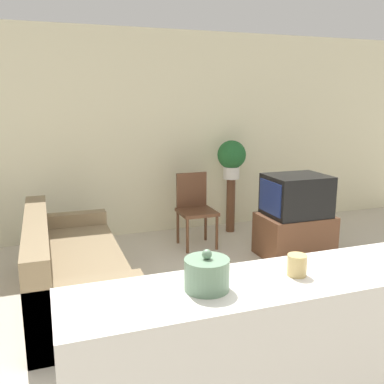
{
  "coord_description": "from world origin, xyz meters",
  "views": [
    {
      "loc": [
        -1.1,
        -2.18,
        1.82
      ],
      "look_at": [
        0.37,
        1.99,
        0.85
      ],
      "focal_mm": 40.0,
      "sensor_mm": 36.0,
      "label": 1
    }
  ],
  "objects": [
    {
      "name": "decorative_bowl",
      "position": [
        -0.51,
        -0.68,
        1.13
      ],
      "size": [
        0.18,
        0.18,
        0.17
      ],
      "color": "gray",
      "rests_on": "foreground_counter"
    },
    {
      "name": "wooden_chair",
      "position": [
        0.66,
        2.69,
        0.51
      ],
      "size": [
        0.44,
        0.44,
        0.91
      ],
      "color": "brown",
      "rests_on": "ground_plane"
    },
    {
      "name": "wall_back",
      "position": [
        0.0,
        3.43,
        1.35
      ],
      "size": [
        9.0,
        0.06,
        2.7
      ],
      "color": "beige",
      "rests_on": "ground_plane"
    },
    {
      "name": "candle_jar",
      "position": [
        -0.08,
        -0.68,
        1.11
      ],
      "size": [
        0.09,
        0.09,
        0.09
      ],
      "color": "tan",
      "rests_on": "foreground_counter"
    },
    {
      "name": "tv_stand",
      "position": [
        1.63,
        1.93,
        0.25
      ],
      "size": [
        0.81,
        0.59,
        0.5
      ],
      "color": "brown",
      "rests_on": "ground_plane"
    },
    {
      "name": "television",
      "position": [
        1.62,
        1.93,
        0.73
      ],
      "size": [
        0.69,
        0.56,
        0.47
      ],
      "color": "black",
      "rests_on": "tv_stand"
    },
    {
      "name": "potted_plant",
      "position": [
        1.31,
        3.05,
        1.05
      ],
      "size": [
        0.39,
        0.39,
        0.52
      ],
      "color": "white",
      "rests_on": "plant_stand"
    },
    {
      "name": "couch",
      "position": [
        -0.93,
        1.65,
        0.28
      ],
      "size": [
        0.83,
        2.04,
        0.78
      ],
      "color": "#847051",
      "rests_on": "ground_plane"
    },
    {
      "name": "foreground_counter",
      "position": [
        0.0,
        -0.68,
        0.53
      ],
      "size": [
        2.22,
        0.44,
        1.06
      ],
      "color": "white",
      "rests_on": "ground_plane"
    },
    {
      "name": "plant_stand",
      "position": [
        1.31,
        3.05,
        0.37
      ],
      "size": [
        0.12,
        0.12,
        0.75
      ],
      "color": "brown",
      "rests_on": "ground_plane"
    }
  ]
}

